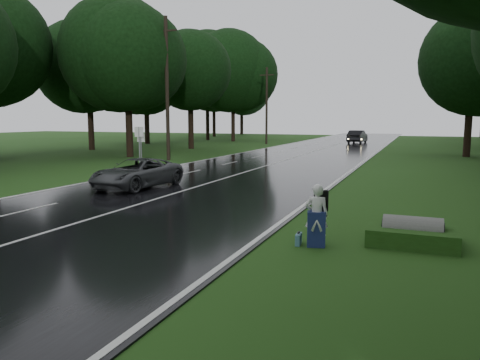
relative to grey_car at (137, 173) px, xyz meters
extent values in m
plane|color=#204614|center=(2.47, -7.76, -0.71)|extent=(160.00, 160.00, 0.00)
cube|color=black|center=(2.47, 12.24, -0.69)|extent=(12.00, 140.00, 0.04)
cube|color=silver|center=(2.47, 12.24, -0.67)|extent=(0.12, 140.00, 0.01)
imported|color=#46484B|center=(0.00, 0.00, 0.00)|extent=(2.70, 5.02, 1.34)
imported|color=black|center=(4.42, 43.19, 0.15)|extent=(2.13, 5.12, 1.65)
imported|color=silver|center=(9.83, -6.48, 0.09)|extent=(0.66, 0.51, 1.61)
cube|color=navy|center=(9.83, -6.48, -0.26)|extent=(0.51, 0.40, 0.90)
cube|color=black|center=(9.88, -6.25, 0.45)|extent=(0.40, 0.27, 0.51)
cube|color=#427181|center=(9.37, -6.48, -0.56)|extent=(0.15, 0.42, 0.29)
cylinder|color=slate|center=(12.09, -5.32, -0.71)|extent=(1.46, 0.73, 0.73)
camera|label=1|loc=(12.18, -17.57, 2.52)|focal=33.85mm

